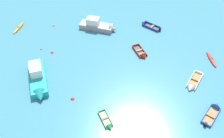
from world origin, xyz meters
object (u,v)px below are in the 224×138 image
object	(u,v)px
motor_launch_turquoise_cluster_outer	(38,79)
motor_launch_grey_near_right	(99,26)
rowboat_maroon_cluster_inner	(142,55)
mooring_buoy_outer_edge	(54,26)
kayak_orange_center	(18,28)
mooring_buoy_midfield	(73,99)
mooring_buoy_between_boats_right	(41,49)
mooring_buoy_trailing	(52,53)
kayak_red_far_left	(211,59)
rowboat_deep_blue_near_camera	(147,25)
rowboat_blue_far_back	(214,110)
rowboat_green_distant_center	(108,124)
rowboat_white_near_left	(192,85)

from	to	relation	value
motor_launch_turquoise_cluster_outer	motor_launch_grey_near_right	bearing A→B (deg)	46.00
rowboat_maroon_cluster_inner	motor_launch_grey_near_right	distance (m)	9.07
mooring_buoy_outer_edge	kayak_orange_center	bearing A→B (deg)	176.05
mooring_buoy_midfield	mooring_buoy_between_boats_right	distance (m)	10.78
rowboat_maroon_cluster_inner	mooring_buoy_trailing	size ratio (longest dim) A/B	7.92
kayak_red_far_left	mooring_buoy_outer_edge	world-z (taller)	kayak_red_far_left
kayak_red_far_left	rowboat_deep_blue_near_camera	distance (m)	11.63
rowboat_blue_far_back	mooring_buoy_outer_edge	size ratio (longest dim) A/B	9.03
rowboat_blue_far_back	rowboat_deep_blue_near_camera	world-z (taller)	rowboat_blue_far_back
kayak_red_far_left	motor_launch_grey_near_right	bearing A→B (deg)	144.33
rowboat_green_distant_center	motor_launch_grey_near_right	xyz separation A→B (m)	(1.94, 17.86, 0.48)
motor_launch_turquoise_cluster_outer	rowboat_blue_far_back	xyz separation A→B (m)	(20.30, -8.51, -0.55)
rowboat_deep_blue_near_camera	mooring_buoy_outer_edge	xyz separation A→B (m)	(-15.06, 3.03, -0.18)
rowboat_white_near_left	kayak_orange_center	xyz separation A→B (m)	(-22.45, 17.07, -0.02)
kayak_orange_center	mooring_buoy_between_boats_right	distance (m)	6.89
mooring_buoy_outer_edge	mooring_buoy_between_boats_right	bearing A→B (deg)	-110.50
rowboat_white_near_left	kayak_red_far_left	xyz separation A→B (m)	(4.73, 4.03, -0.01)
rowboat_blue_far_back	motor_launch_turquoise_cluster_outer	bearing A→B (deg)	157.25
motor_launch_grey_near_right	motor_launch_turquoise_cluster_outer	bearing A→B (deg)	-134.00
rowboat_green_distant_center	mooring_buoy_trailing	size ratio (longest dim) A/B	7.06
rowboat_maroon_cluster_inner	rowboat_deep_blue_near_camera	size ratio (longest dim) A/B	1.03
motor_launch_grey_near_right	mooring_buoy_midfield	world-z (taller)	motor_launch_grey_near_right
rowboat_blue_far_back	motor_launch_grey_near_right	distance (m)	21.33
rowboat_deep_blue_near_camera	mooring_buoy_outer_edge	bearing A→B (deg)	168.63
kayak_red_far_left	rowboat_blue_far_back	distance (m)	8.88
motor_launch_grey_near_right	mooring_buoy_between_boats_right	size ratio (longest dim) A/B	21.47
rowboat_deep_blue_near_camera	motor_launch_grey_near_right	bearing A→B (deg)	174.64
rowboat_maroon_cluster_inner	kayak_orange_center	bearing A→B (deg)	150.24
rowboat_white_near_left	mooring_buoy_outer_edge	xyz separation A→B (m)	(-16.86, 16.68, -0.16)
mooring_buoy_outer_edge	rowboat_maroon_cluster_inner	bearing A→B (deg)	-38.72
rowboat_white_near_left	motor_launch_turquoise_cluster_outer	bearing A→B (deg)	166.92
rowboat_green_distant_center	mooring_buoy_trailing	bearing A→B (deg)	112.88
mooring_buoy_trailing	mooring_buoy_midfield	bearing A→B (deg)	-76.77
kayak_red_far_left	mooring_buoy_outer_edge	bearing A→B (deg)	149.64
rowboat_green_distant_center	rowboat_white_near_left	world-z (taller)	rowboat_white_near_left
rowboat_deep_blue_near_camera	rowboat_maroon_cluster_inner	bearing A→B (deg)	-112.79
rowboat_deep_blue_near_camera	mooring_buoy_midfield	world-z (taller)	rowboat_deep_blue_near_camera
rowboat_deep_blue_near_camera	mooring_buoy_trailing	size ratio (longest dim) A/B	7.69
kayak_red_far_left	kayak_orange_center	xyz separation A→B (m)	(-27.18, 13.04, -0.01)
kayak_red_far_left	rowboat_white_near_left	bearing A→B (deg)	-139.59
mooring_buoy_trailing	mooring_buoy_between_boats_right	bearing A→B (deg)	146.29
motor_launch_turquoise_cluster_outer	rowboat_deep_blue_near_camera	size ratio (longest dim) A/B	2.18
kayak_red_far_left	mooring_buoy_between_boats_right	distance (m)	24.71
rowboat_green_distant_center	mooring_buoy_between_boats_right	xyz separation A→B (m)	(-7.28, 14.61, -0.13)
rowboat_blue_far_back	motor_launch_grey_near_right	size ratio (longest dim) A/B	0.57
kayak_orange_center	mooring_buoy_outer_edge	xyz separation A→B (m)	(5.59, -0.39, -0.14)
motor_launch_turquoise_cluster_outer	kayak_orange_center	xyz separation A→B (m)	(-3.17, 12.59, -0.56)
kayak_red_far_left	kayak_orange_center	size ratio (longest dim) A/B	1.09
motor_launch_grey_near_right	mooring_buoy_outer_edge	xyz separation A→B (m)	(-7.15, 2.29, -0.61)
kayak_orange_center	motor_launch_grey_near_right	world-z (taller)	motor_launch_grey_near_right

